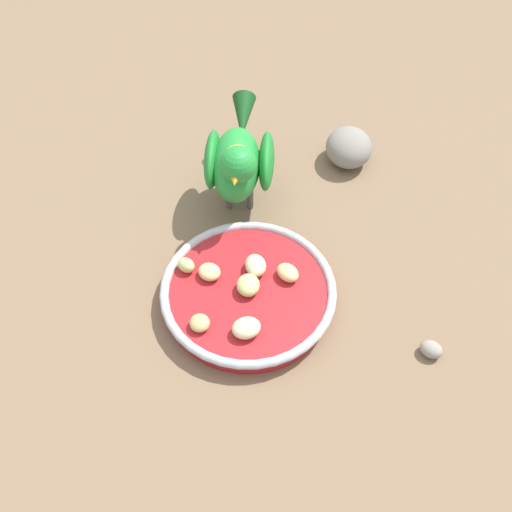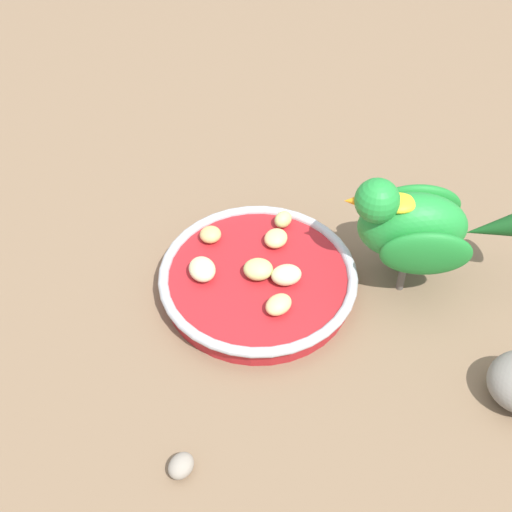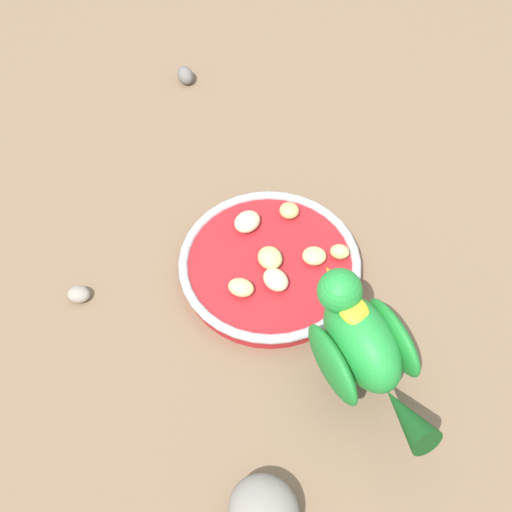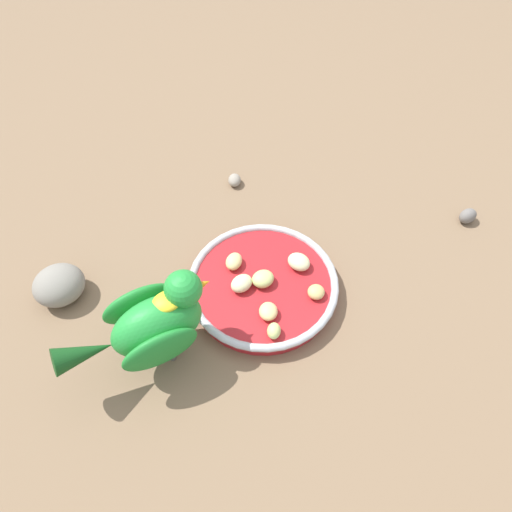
{
  "view_description": "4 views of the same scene",
  "coord_description": "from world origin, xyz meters",
  "views": [
    {
      "loc": [
        0.04,
        0.45,
        0.7
      ],
      "look_at": [
        -0.01,
        -0.04,
        0.06
      ],
      "focal_mm": 44.77,
      "sensor_mm": 36.0,
      "label": 1
    },
    {
      "loc": [
        -0.55,
        0.06,
        0.64
      ],
      "look_at": [
        -0.0,
        -0.01,
        0.06
      ],
      "focal_mm": 51.16,
      "sensor_mm": 36.0,
      "label": 2
    },
    {
      "loc": [
        -0.3,
        -0.43,
        0.78
      ],
      "look_at": [
        -0.02,
        -0.01,
        0.05
      ],
      "focal_mm": 51.6,
      "sensor_mm": 36.0,
      "label": 3
    },
    {
      "loc": [
        0.32,
        -0.27,
        0.63
      ],
      "look_at": [
        -0.03,
        -0.01,
        0.06
      ],
      "focal_mm": 34.02,
      "sensor_mm": 36.0,
      "label": 4
    }
  ],
  "objects": [
    {
      "name": "feeding_bowl",
      "position": [
        0.0,
        -0.01,
        0.02
      ],
      "size": [
        0.23,
        0.23,
        0.03
      ],
      "color": "#AD1E23",
      "rests_on": "ground_plane"
    },
    {
      "name": "apple_piece_2",
      "position": [
        -0.05,
        -0.03,
        0.03
      ],
      "size": [
        0.04,
        0.04,
        0.02
      ],
      "primitive_type": "ellipsoid",
      "rotation": [
        0.0,
        0.0,
        2.2
      ],
      "color": "#E5C67F",
      "rests_on": "feeding_bowl"
    },
    {
      "name": "apple_piece_0",
      "position": [
        0.0,
        -0.01,
        0.03
      ],
      "size": [
        0.03,
        0.04,
        0.02
      ],
      "primitive_type": "ellipsoid",
      "rotation": [
        0.0,
        0.0,
        1.42
      ],
      "color": "#C6D17A",
      "rests_on": "feeding_bowl"
    },
    {
      "name": "apple_piece_1",
      "position": [
        0.06,
        0.03,
        0.03
      ],
      "size": [
        0.03,
        0.03,
        0.02
      ],
      "primitive_type": "ellipsoid",
      "rotation": [
        0.0,
        0.0,
        2.02
      ],
      "color": "tan",
      "rests_on": "feeding_bowl"
    },
    {
      "name": "pebble_0",
      "position": [
        -0.22,
        0.09,
        0.01
      ],
      "size": [
        0.04,
        0.04,
        0.02
      ],
      "primitive_type": "ellipsoid",
      "rotation": [
        0.0,
        0.0,
        2.5
      ],
      "color": "gray",
      "rests_on": "ground_plane"
    },
    {
      "name": "parrot",
      "position": [
        -0.0,
        -0.19,
        0.09
      ],
      "size": [
        0.11,
        0.21,
        0.15
      ],
      "rotation": [
        0.0,
        0.0,
        1.42
      ],
      "color": "#59544C",
      "rests_on": "ground_plane"
    },
    {
      "name": "apple_piece_5",
      "position": [
        0.01,
        0.05,
        0.03
      ],
      "size": [
        0.04,
        0.04,
        0.02
      ],
      "primitive_type": "ellipsoid",
      "rotation": [
        0.0,
        0.0,
        3.37
      ],
      "color": "beige",
      "rests_on": "feeding_bowl"
    },
    {
      "name": "ground_plane",
      "position": [
        0.0,
        0.0,
        0.0
      ],
      "size": [
        4.0,
        4.0,
        0.0
      ],
      "primitive_type": "plane",
      "color": "#7A6047"
    },
    {
      "name": "apple_piece_3",
      "position": [
        0.05,
        -0.04,
        0.03
      ],
      "size": [
        0.04,
        0.04,
        0.02
      ],
      "primitive_type": "ellipsoid",
      "rotation": [
        0.0,
        0.0,
        2.5
      ],
      "color": "#E5C67F",
      "rests_on": "feeding_bowl"
    },
    {
      "name": "apple_piece_6",
      "position": [
        0.08,
        -0.06,
        0.03
      ],
      "size": [
        0.03,
        0.03,
        0.02
      ],
      "primitive_type": "ellipsoid",
      "rotation": [
        0.0,
        0.0,
        2.37
      ],
      "color": "#C6D17A",
      "rests_on": "feeding_bowl"
    },
    {
      "name": "apple_piece_4",
      "position": [
        -0.01,
        -0.05,
        0.03
      ],
      "size": [
        0.03,
        0.04,
        0.02
      ],
      "primitive_type": "ellipsoid",
      "rotation": [
        0.0,
        0.0,
        4.82
      ],
      "color": "beige",
      "rests_on": "feeding_bowl"
    }
  ]
}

